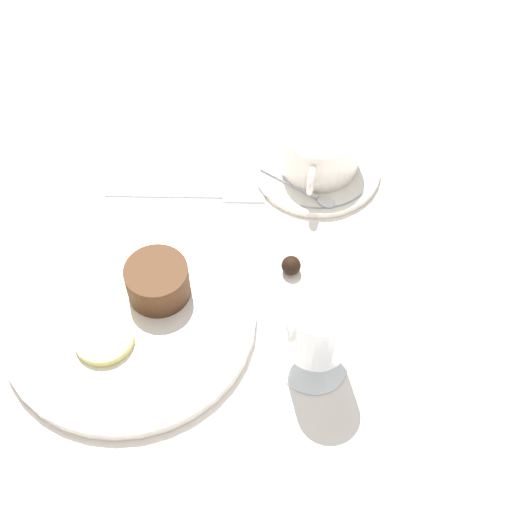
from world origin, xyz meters
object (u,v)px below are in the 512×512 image
at_px(dinner_plate, 130,317).
at_px(dessert_cake, 158,280).
at_px(coffee_cup, 319,146).
at_px(wine_glass, 318,330).
at_px(fork, 203,194).

xyz_separation_m(dinner_plate, dessert_cake, (-0.03, 0.02, 0.03)).
xyz_separation_m(coffee_cup, dessert_cake, (0.22, -0.13, -0.01)).
distance_m(wine_glass, dessert_cake, 0.18).
height_order(coffee_cup, wine_glass, wine_glass).
relative_size(coffee_cup, wine_glass, 1.13).
height_order(wine_glass, fork, wine_glass).
bearing_deg(wine_glass, coffee_cup, -171.92).
bearing_deg(dessert_cake, dinner_plate, -34.23).
bearing_deg(fork, dessert_cake, -3.14).
relative_size(dinner_plate, fork, 1.38).
bearing_deg(wine_glass, dessert_cake, -104.76).
relative_size(dinner_plate, coffee_cup, 2.14).
height_order(dinner_plate, coffee_cup, coffee_cup).
distance_m(dinner_plate, coffee_cup, 0.30).
bearing_deg(fork, coffee_cup, 118.53).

